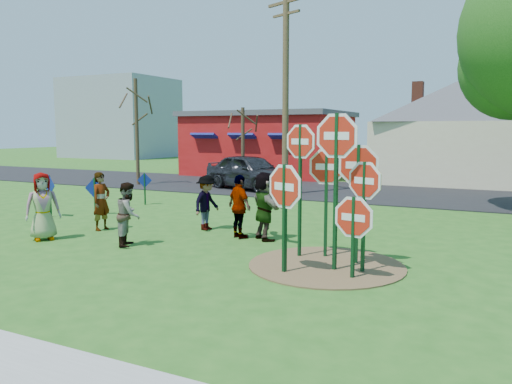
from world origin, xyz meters
TOP-DOWN VIEW (x-y plane):
  - ground at (0.00, 0.00)m, footprint 120.00×120.00m
  - road at (0.00, 11.50)m, footprint 120.00×7.50m
  - dirt_patch at (4.50, -1.00)m, footprint 3.20×3.20m
  - red_building at (-5.50, 17.99)m, footprint 9.40×7.69m
  - cream_house at (5.50, 18.00)m, footprint 9.40×9.40m
  - distant_building at (-28.00, 30.00)m, footprint 10.00×8.00m
  - stop_sign_a at (3.92, -1.84)m, footprint 1.10×0.47m
  - stop_sign_b at (3.73, -0.55)m, footprint 0.98×0.27m
  - stop_sign_c at (4.75, -1.25)m, footprint 1.19×0.19m
  - stop_sign_d at (5.01, -0.58)m, footprint 1.15×0.12m
  - stop_sign_e at (5.22, -1.63)m, footprint 1.05×0.21m
  - stop_sign_f at (5.29, -1.16)m, footprint 0.94×0.36m
  - stop_sign_g at (4.25, -0.32)m, footprint 1.07×0.08m
  - blue_diamond_b at (-5.33, 0.70)m, footprint 0.66×0.19m
  - blue_diamond_c at (-4.34, 1.67)m, footprint 0.71×0.18m
  - blue_diamond_d at (-4.28, 4.16)m, footprint 0.54×0.19m
  - person_a at (-2.74, -1.80)m, footprint 0.92×1.00m
  - person_b at (-2.31, -0.18)m, footprint 0.42×0.61m
  - person_c at (-0.37, -1.33)m, footprint 0.86×0.93m
  - person_d at (0.30, 1.13)m, footprint 0.64×1.03m
  - person_e at (1.65, 0.57)m, footprint 1.04×0.84m
  - person_f at (2.30, 0.68)m, footprint 1.55×1.45m
  - suv at (-2.83, 10.00)m, footprint 5.18×3.52m
  - utility_pole at (-0.65, 8.99)m, footprint 1.97×0.93m
  - bare_tree_west at (-8.88, 9.36)m, footprint 1.80×1.80m
  - bare_tree_east at (-4.32, 12.12)m, footprint 1.80×1.80m

SIDE VIEW (x-z plane):
  - ground at x=0.00m, z-range 0.00..0.00m
  - dirt_patch at x=4.50m, z-range 0.00..0.03m
  - road at x=0.00m, z-range 0.00..0.04m
  - blue_diamond_d at x=-4.28m, z-range 0.15..1.35m
  - blue_diamond_c at x=-4.34m, z-range 0.13..1.38m
  - person_d at x=0.30m, z-range 0.00..1.53m
  - person_c at x=-0.37m, z-range 0.00..1.54m
  - person_b at x=-2.31m, z-range 0.00..1.62m
  - person_e at x=1.65m, z-range 0.00..1.65m
  - blue_diamond_b at x=-5.33m, z-range 0.16..1.52m
  - suv at x=-2.83m, z-range 0.04..1.68m
  - person_a at x=-2.74m, z-range 0.00..1.72m
  - person_f at x=2.30m, z-range 0.00..1.74m
  - stop_sign_e at x=5.22m, z-range 0.24..1.94m
  - stop_sign_a at x=3.92m, z-range 0.39..2.69m
  - stop_sign_f at x=5.29m, z-range 0.49..2.80m
  - stop_sign_g at x=4.25m, z-range 0.49..3.02m
  - stop_sign_d at x=5.01m, z-range 0.56..3.20m
  - red_building at x=-5.50m, z-range 0.02..3.92m
  - stop_sign_b at x=3.73m, z-range 0.71..3.75m
  - stop_sign_c at x=4.75m, z-range 0.67..3.94m
  - bare_tree_east at x=-4.32m, z-range 0.58..4.50m
  - cream_house at x=5.50m, z-range -0.33..6.17m
  - bare_tree_west at x=-8.88m, z-range 0.78..6.11m
  - distant_building at x=-28.00m, z-range 0.00..8.00m
  - utility_pole at x=-0.65m, z-range 0.22..8.79m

